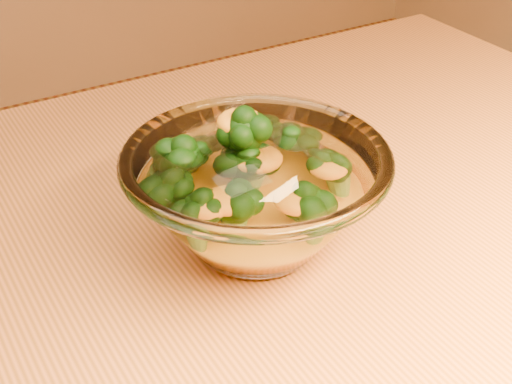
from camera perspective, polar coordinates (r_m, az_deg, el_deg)
glass_bowl at (r=0.55m, az=-0.00°, el=-0.39°), size 0.21×0.21×0.09m
cheese_sauce at (r=0.56m, az=-0.00°, el=-2.03°), size 0.12×0.12×0.03m
broccoli_heap at (r=0.55m, az=-1.35°, el=1.38°), size 0.16×0.14×0.09m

